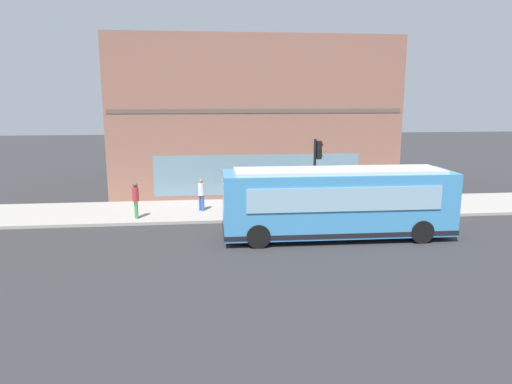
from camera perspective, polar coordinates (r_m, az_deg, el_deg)
name	(u,v)px	position (r m, az deg, el deg)	size (l,w,h in m)	color
ground	(277,237)	(21.11, 2.53, -5.46)	(120.00, 120.00, 0.00)	#2D2D30
sidewalk_curb	(263,209)	(25.91, 0.85, -2.08)	(4.87, 40.00, 0.15)	#9E9991
building_corner	(251,117)	(31.52, -0.56, 9.09)	(7.88, 17.46, 9.69)	#8C5B4C
city_bus_nearside	(337,203)	(20.96, 9.77, -1.34)	(2.70, 10.07, 3.07)	#3F8CC6
traffic_light_near_corner	(317,163)	(23.84, 7.41, 3.54)	(0.32, 0.49, 3.93)	black
fire_hydrant	(285,200)	(26.26, 3.50, -0.94)	(0.35, 0.35, 0.74)	yellow
pedestrian_near_hydrant	(136,198)	(24.18, -14.36, -0.66)	(0.32, 0.32, 1.83)	#3F8C4C
pedestrian_by_light_pole	(272,186)	(26.58, 1.93, 0.68)	(0.32, 0.32, 1.77)	black
pedestrian_walking_along_curb	(201,192)	(25.19, -6.63, -0.06)	(0.32, 0.32, 1.72)	#3359A5
newspaper_vending_box	(244,197)	(26.56, -1.43, -0.57)	(0.44, 0.42, 0.90)	#BF3F19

